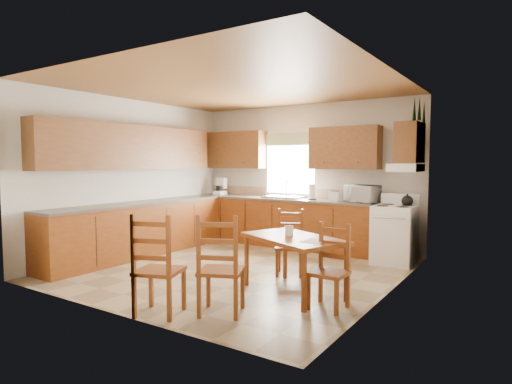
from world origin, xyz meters
The scene contains 35 objects.
floor centered at (0.00, 0.00, 0.00)m, with size 4.50×4.50×0.00m, color #8D7C5C.
ceiling centered at (0.00, 0.00, 2.70)m, with size 4.50×4.50×0.00m, color brown.
wall_left centered at (-2.25, 0.00, 1.35)m, with size 4.50×4.50×0.00m, color beige.
wall_right centered at (2.25, 0.00, 1.35)m, with size 4.50×4.50×0.00m, color beige.
wall_back centered at (0.00, 2.25, 1.35)m, with size 4.50×4.50×0.00m, color beige.
wall_front centered at (0.00, -2.25, 1.35)m, with size 4.50×4.50×0.00m, color beige.
lower_cab_back centered at (-0.38, 1.95, 0.44)m, with size 3.75×0.60×0.88m, color brown.
lower_cab_left centered at (-1.95, -0.15, 0.44)m, with size 0.60×3.60×0.88m, color brown.
counter_back centered at (-0.38, 1.95, 0.90)m, with size 3.75×0.63×0.04m, color #534940.
counter_left centered at (-1.95, -0.15, 0.90)m, with size 0.63×3.60×0.04m, color #534940.
backsplash centered at (-0.38, 2.24, 1.01)m, with size 3.75×0.01×0.18m, color #96785B.
upper_cab_back_left centered at (-1.55, 2.08, 1.85)m, with size 1.41×0.33×0.75m, color brown.
upper_cab_back_right centered at (0.86, 2.08, 1.85)m, with size 1.25×0.33×0.75m, color brown.
upper_cab_left centered at (-2.08, -0.15, 1.85)m, with size 0.33×3.60×0.75m, color brown.
upper_cab_stove centered at (2.08, 1.65, 1.90)m, with size 0.33×0.62×0.62m, color brown.
range_hood centered at (2.03, 1.65, 1.52)m, with size 0.44×0.62×0.12m, color white.
window_frame centered at (-0.30, 2.22, 1.55)m, with size 1.13×0.02×1.18m, color white.
window_pane centered at (-0.30, 2.21, 1.55)m, with size 1.05×0.01×1.10m, color white.
window_valance centered at (-0.30, 2.19, 2.05)m, with size 1.19×0.01×0.24m, color #416633.
sink_basin centered at (-0.30, 1.95, 0.94)m, with size 0.75×0.45×0.04m, color silver.
pine_decal_a centered at (2.21, 1.33, 2.38)m, with size 0.22×0.22×0.36m, color #123312.
pine_decal_b centered at (2.21, 1.65, 2.42)m, with size 0.22×0.22×0.36m, color #123312.
pine_decal_c centered at (2.21, 1.97, 2.38)m, with size 0.22×0.22×0.36m, color #123312.
stove centered at (1.88, 1.64, 0.45)m, with size 0.61×0.63×0.90m, color white.
coffeemaker centered at (-1.86, 1.99, 1.07)m, with size 0.18×0.21×0.30m, color white.
paper_towel centered at (0.30, 1.95, 1.06)m, with size 0.12×0.12×0.28m, color white.
toaster centered at (0.75, 1.94, 1.00)m, with size 0.20×0.13×0.16m, color white.
microwave centered at (1.25, 1.93, 1.07)m, with size 0.49×0.35×0.30m, color white.
dining_table centered at (1.27, -0.57, 0.35)m, with size 1.30×0.74×0.70m, color brown.
chair_near_left centered at (0.43, -1.99, 0.54)m, with size 0.45×0.43×1.07m, color brown.
chair_near_right centered at (0.96, -1.62, 0.53)m, with size 0.45×0.42×1.06m, color brown.
chair_far_left centered at (0.82, 0.15, 0.46)m, with size 0.39×0.37×0.92m, color brown.
chair_far_right centered at (1.85, -0.86, 0.46)m, with size 0.39×0.37×0.92m, color brown.
table_paper centered at (1.60, -0.70, 0.70)m, with size 0.23×0.31×0.00m, color white.
table_card centered at (1.20, -0.57, 0.76)m, with size 0.10×0.02×0.13m, color white.
Camera 1 is at (3.69, -5.14, 1.60)m, focal length 30.00 mm.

